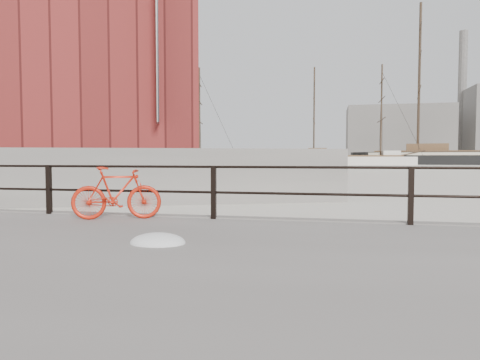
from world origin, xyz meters
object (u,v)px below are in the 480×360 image
at_px(bicycle, 117,193).
at_px(workboat_near, 84,172).
at_px(schooner_mid, 347,165).
at_px(schooner_left, 169,166).
at_px(workboat_far, 104,169).

relative_size(bicycle, workboat_near, 0.13).
bearing_deg(bicycle, schooner_mid, 63.82).
bearing_deg(workboat_near, schooner_mid, 42.75).
xyz_separation_m(schooner_left, workboat_near, (2.91, -32.52, 0.00)).
bearing_deg(workboat_near, bicycle, -73.58).
relative_size(workboat_near, workboat_far, 1.20).
distance_m(schooner_mid, workboat_far, 50.14).
height_order(schooner_mid, workboat_near, schooner_mid).
xyz_separation_m(schooner_left, workboat_far, (-1.42, -20.65, 0.00)).
distance_m(schooner_left, workboat_near, 32.65).
bearing_deg(schooner_mid, workboat_far, -132.69).
distance_m(schooner_left, workboat_far, 20.70).
bearing_deg(bicycle, workboat_near, 101.60).
bearing_deg(schooner_mid, schooner_left, -153.38).
height_order(bicycle, schooner_mid, schooner_mid).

